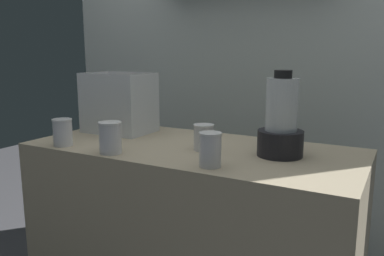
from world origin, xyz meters
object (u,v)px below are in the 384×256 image
juice_cup_orange_left (110,140)px  juice_cup_carrot_middle (204,139)px  juice_cup_orange_right (210,152)px  juice_cup_orange_far_left (63,134)px  blender_pitcher (281,124)px  carrot_display_bin (120,114)px

juice_cup_orange_left → juice_cup_carrot_middle: 0.38m
juice_cup_orange_right → juice_cup_carrot_middle: bearing=122.6°
juice_cup_carrot_middle → juice_cup_orange_left: bearing=-143.8°
juice_cup_carrot_middle → juice_cup_orange_far_left: bearing=-158.9°
blender_pitcher → juice_cup_orange_right: size_ratio=2.70×
blender_pitcher → juice_cup_orange_right: (-0.17, -0.26, -0.07)m
juice_cup_orange_far_left → blender_pitcher: bearing=18.1°
juice_cup_orange_left → juice_cup_carrot_middle: bearing=36.2°
carrot_display_bin → blender_pitcher: size_ratio=0.98×
juice_cup_orange_far_left → juice_cup_carrot_middle: (0.57, 0.22, -0.01)m
juice_cup_orange_left → juice_cup_orange_right: (0.43, 0.02, -0.00)m
juice_cup_orange_left → juice_cup_orange_right: juice_cup_orange_left is taller
carrot_display_bin → juice_cup_carrot_middle: (0.54, -0.14, -0.05)m
juice_cup_orange_left → juice_cup_orange_right: bearing=3.1°
juice_cup_orange_far_left → juice_cup_orange_right: size_ratio=0.95×
juice_cup_carrot_middle → juice_cup_orange_right: bearing=-57.4°
carrot_display_bin → juice_cup_orange_far_left: (-0.02, -0.35, -0.04)m
juice_cup_orange_left → blender_pitcher: bearing=25.3°
carrot_display_bin → juice_cup_carrot_middle: 0.56m
juice_cup_orange_far_left → juice_cup_orange_right: bearing=1.7°
carrot_display_bin → juice_cup_orange_left: bearing=-56.1°
blender_pitcher → carrot_display_bin: bearing=175.1°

